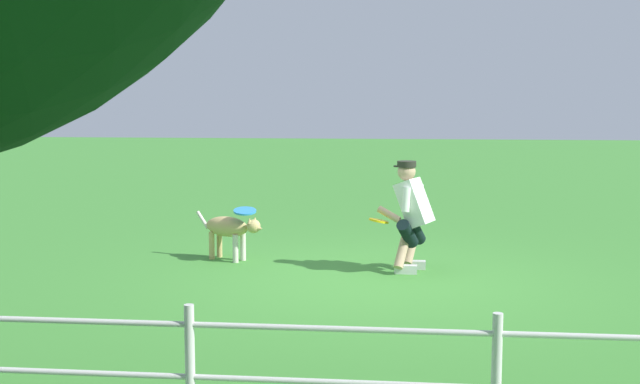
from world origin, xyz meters
TOP-DOWN VIEW (x-y plane):
  - ground_plane at (0.00, 0.00)m, footprint 60.00×60.00m
  - person at (-0.46, -0.58)m, footprint 0.69×0.65m
  - dog at (1.77, -0.99)m, footprint 0.97×0.54m
  - frisbee_flying at (1.56, -0.86)m, footprint 0.32×0.31m
  - frisbee_held at (-0.09, -0.47)m, footprint 0.31×0.31m
  - fence at (0.00, 4.11)m, footprint 16.30×0.06m

SIDE VIEW (x-z plane):
  - ground_plane at x=0.00m, z-range 0.00..0.00m
  - dog at x=1.77m, z-range 0.10..0.69m
  - fence at x=0.00m, z-range 0.07..0.88m
  - frisbee_held at x=-0.09m, z-range 0.57..0.65m
  - frisbee_flying at x=1.56m, z-range 0.61..0.68m
  - person at x=-0.46m, z-range 0.05..1.34m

